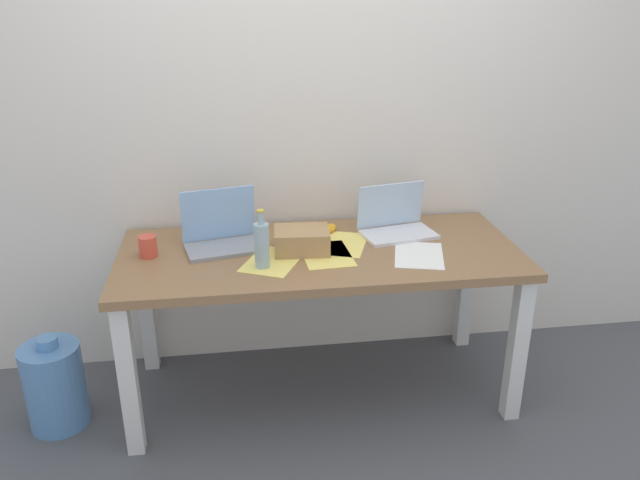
{
  "coord_description": "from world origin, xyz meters",
  "views": [
    {
      "loc": [
        -0.37,
        -2.59,
        1.86
      ],
      "look_at": [
        0.0,
        0.0,
        0.8
      ],
      "focal_mm": 35.49,
      "sensor_mm": 36.0,
      "label": 1
    }
  ],
  "objects_px": {
    "coffee_mug": "(148,246)",
    "water_cooler_jug": "(55,385)",
    "laptop_left": "(222,234)",
    "laptop_right": "(396,223)",
    "desk": "(320,269)",
    "computer_mouse": "(330,228)",
    "beer_bottle": "(262,244)",
    "cardboard_box": "(302,241)"
  },
  "relations": [
    {
      "from": "desk",
      "to": "beer_bottle",
      "type": "xyz_separation_m",
      "value": [
        -0.27,
        -0.15,
        0.2
      ]
    },
    {
      "from": "laptop_left",
      "to": "laptop_right",
      "type": "bearing_deg",
      "value": 3.56
    },
    {
      "from": "laptop_left",
      "to": "computer_mouse",
      "type": "xyz_separation_m",
      "value": [
        0.51,
        0.12,
        -0.04
      ]
    },
    {
      "from": "laptop_left",
      "to": "coffee_mug",
      "type": "height_order",
      "value": "laptop_left"
    },
    {
      "from": "laptop_right",
      "to": "water_cooler_jug",
      "type": "distance_m",
      "value": 1.72
    },
    {
      "from": "beer_bottle",
      "to": "cardboard_box",
      "type": "distance_m",
      "value": 0.24
    },
    {
      "from": "desk",
      "to": "cardboard_box",
      "type": "xyz_separation_m",
      "value": [
        -0.08,
        -0.0,
        0.15
      ]
    },
    {
      "from": "water_cooler_jug",
      "to": "laptop_left",
      "type": "bearing_deg",
      "value": 13.56
    },
    {
      "from": "beer_bottle",
      "to": "computer_mouse",
      "type": "xyz_separation_m",
      "value": [
        0.34,
        0.37,
        -0.09
      ]
    },
    {
      "from": "laptop_left",
      "to": "laptop_right",
      "type": "height_order",
      "value": "laptop_left"
    },
    {
      "from": "computer_mouse",
      "to": "desk",
      "type": "bearing_deg",
      "value": -78.76
    },
    {
      "from": "cardboard_box",
      "to": "computer_mouse",
      "type": "bearing_deg",
      "value": 54.39
    },
    {
      "from": "water_cooler_jug",
      "to": "computer_mouse",
      "type": "bearing_deg",
      "value": 13.47
    },
    {
      "from": "laptop_right",
      "to": "beer_bottle",
      "type": "xyz_separation_m",
      "value": [
        -0.65,
        -0.3,
        0.05
      ]
    },
    {
      "from": "laptop_left",
      "to": "laptop_right",
      "type": "relative_size",
      "value": 1.0
    },
    {
      "from": "desk",
      "to": "beer_bottle",
      "type": "bearing_deg",
      "value": -151.11
    },
    {
      "from": "beer_bottle",
      "to": "computer_mouse",
      "type": "relative_size",
      "value": 2.57
    },
    {
      "from": "beer_bottle",
      "to": "computer_mouse",
      "type": "height_order",
      "value": "beer_bottle"
    },
    {
      "from": "coffee_mug",
      "to": "laptop_right",
      "type": "bearing_deg",
      "value": 5.68
    },
    {
      "from": "computer_mouse",
      "to": "beer_bottle",
      "type": "bearing_deg",
      "value": -102.42
    },
    {
      "from": "desk",
      "to": "laptop_left",
      "type": "distance_m",
      "value": 0.47
    },
    {
      "from": "coffee_mug",
      "to": "water_cooler_jug",
      "type": "distance_m",
      "value": 0.75
    },
    {
      "from": "desk",
      "to": "computer_mouse",
      "type": "xyz_separation_m",
      "value": [
        0.08,
        0.22,
        0.11
      ]
    },
    {
      "from": "cardboard_box",
      "to": "water_cooler_jug",
      "type": "distance_m",
      "value": 1.28
    },
    {
      "from": "laptop_right",
      "to": "cardboard_box",
      "type": "relative_size",
      "value": 1.54
    },
    {
      "from": "laptop_right",
      "to": "computer_mouse",
      "type": "height_order",
      "value": "laptop_right"
    },
    {
      "from": "desk",
      "to": "computer_mouse",
      "type": "distance_m",
      "value": 0.26
    },
    {
      "from": "laptop_right",
      "to": "beer_bottle",
      "type": "distance_m",
      "value": 0.72
    },
    {
      "from": "computer_mouse",
      "to": "laptop_left",
      "type": "bearing_deg",
      "value": -136.06
    },
    {
      "from": "desk",
      "to": "water_cooler_jug",
      "type": "distance_m",
      "value": 1.29
    },
    {
      "from": "cardboard_box",
      "to": "coffee_mug",
      "type": "xyz_separation_m",
      "value": [
        -0.67,
        0.04,
        -0.0
      ]
    },
    {
      "from": "coffee_mug",
      "to": "water_cooler_jug",
      "type": "xyz_separation_m",
      "value": [
        -0.45,
        -0.12,
        -0.59
      ]
    },
    {
      "from": "desk",
      "to": "coffee_mug",
      "type": "relative_size",
      "value": 18.94
    },
    {
      "from": "desk",
      "to": "beer_bottle",
      "type": "height_order",
      "value": "beer_bottle"
    },
    {
      "from": "laptop_right",
      "to": "coffee_mug",
      "type": "bearing_deg",
      "value": -174.32
    },
    {
      "from": "coffee_mug",
      "to": "water_cooler_jug",
      "type": "bearing_deg",
      "value": -164.63
    },
    {
      "from": "desk",
      "to": "beer_bottle",
      "type": "distance_m",
      "value": 0.36
    },
    {
      "from": "desk",
      "to": "laptop_left",
      "type": "xyz_separation_m",
      "value": [
        -0.43,
        0.1,
        0.16
      ]
    },
    {
      "from": "laptop_right",
      "to": "beer_bottle",
      "type": "height_order",
      "value": "beer_bottle"
    },
    {
      "from": "cardboard_box",
      "to": "water_cooler_jug",
      "type": "bearing_deg",
      "value": -175.74
    },
    {
      "from": "desk",
      "to": "laptop_right",
      "type": "xyz_separation_m",
      "value": [
        0.39,
        0.15,
        0.15
      ]
    },
    {
      "from": "cardboard_box",
      "to": "coffee_mug",
      "type": "height_order",
      "value": "cardboard_box"
    }
  ]
}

